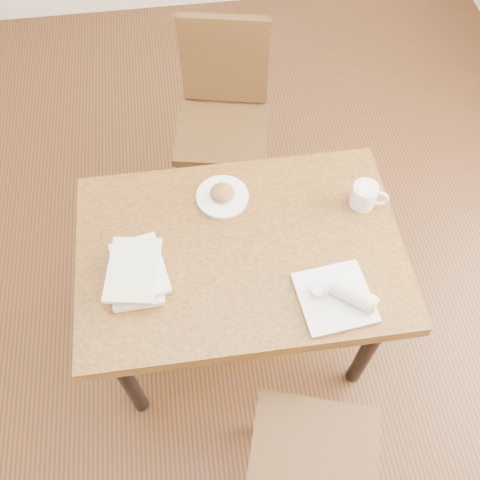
{
  "coord_description": "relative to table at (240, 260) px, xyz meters",
  "views": [
    {
      "loc": [
        -0.13,
        -0.95,
        2.35
      ],
      "look_at": [
        0.0,
        0.0,
        0.8
      ],
      "focal_mm": 40.0,
      "sensor_mm": 36.0,
      "label": 1
    }
  ],
  "objects": [
    {
      "name": "chair_far",
      "position": [
        0.04,
        0.89,
        -0.11
      ],
      "size": [
        0.5,
        0.5,
        0.95
      ],
      "color": "#452F13",
      "rests_on": "ground"
    },
    {
      "name": "table",
      "position": [
        0.0,
        0.0,
        0.0
      ],
      "size": [
        1.14,
        0.77,
        0.75
      ],
      "color": "brown",
      "rests_on": "ground"
    },
    {
      "name": "coffee_mug",
      "position": [
        0.47,
        0.13,
        0.14
      ],
      "size": [
        0.13,
        0.09,
        0.09
      ],
      "color": "white",
      "rests_on": "table"
    },
    {
      "name": "ground",
      "position": [
        0.0,
        0.0,
        -0.67
      ],
      "size": [
        4.0,
        5.0,
        0.01
      ],
      "primitive_type": "cube",
      "color": "#472814",
      "rests_on": "ground"
    },
    {
      "name": "plate_burrito",
      "position": [
        0.3,
        -0.24,
        0.11
      ],
      "size": [
        0.26,
        0.26,
        0.08
      ],
      "color": "white",
      "rests_on": "table"
    },
    {
      "name": "room_walls",
      "position": [
        0.0,
        0.0,
        0.97
      ],
      "size": [
        4.02,
        5.02,
        2.8
      ],
      "color": "silver",
      "rests_on": "ground"
    },
    {
      "name": "book_stack",
      "position": [
        -0.36,
        -0.06,
        0.12
      ],
      "size": [
        0.22,
        0.28,
        0.07
      ],
      "color": "white",
      "rests_on": "table"
    },
    {
      "name": "plate_scone",
      "position": [
        -0.04,
        0.22,
        0.11
      ],
      "size": [
        0.19,
        0.19,
        0.06
      ],
      "color": "white",
      "rests_on": "table"
    }
  ]
}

